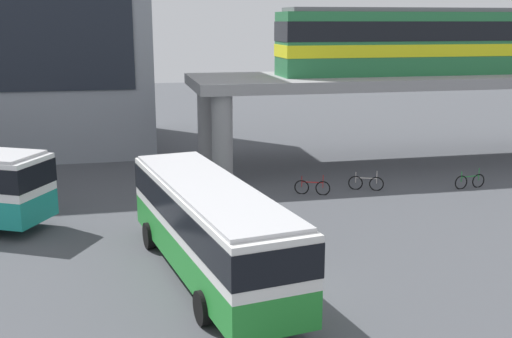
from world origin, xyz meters
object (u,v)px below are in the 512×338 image
at_px(bicycle_silver, 366,183).
at_px(bicycle_red, 312,187).
at_px(bus_main, 209,221).
at_px(bicycle_green, 470,181).
at_px(train, 432,40).

relative_size(bicycle_silver, bicycle_red, 1.00).
distance_m(bus_main, bicycle_silver, 13.32).
bearing_deg(bicycle_green, bus_main, -149.81).
bearing_deg(bus_main, bicycle_red, 54.85).
bearing_deg(train, bicycle_red, -146.23).
distance_m(bicycle_green, bicycle_red, 8.29).
xyz_separation_m(train, bicycle_green, (-0.93, -6.73, -6.89)).
distance_m(bicycle_silver, bicycle_red, 2.93).
xyz_separation_m(bus_main, bicycle_red, (6.43, 9.13, -1.63)).
relative_size(bus_main, bicycle_red, 6.80).
distance_m(train, bicycle_green, 9.68).
bearing_deg(bicycle_silver, bicycle_red, -175.71).
xyz_separation_m(bicycle_silver, bicycle_red, (-2.92, -0.22, 0.00)).
bearing_deg(bus_main, bicycle_silver, 45.00).
bearing_deg(bicycle_red, train, 33.77).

